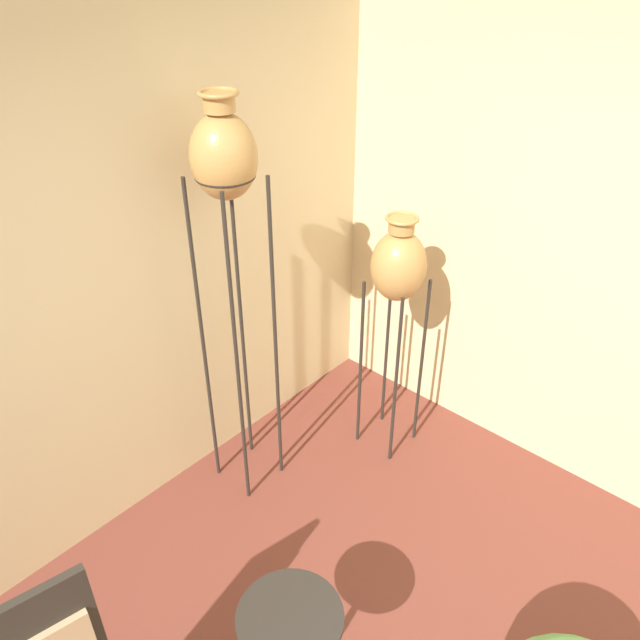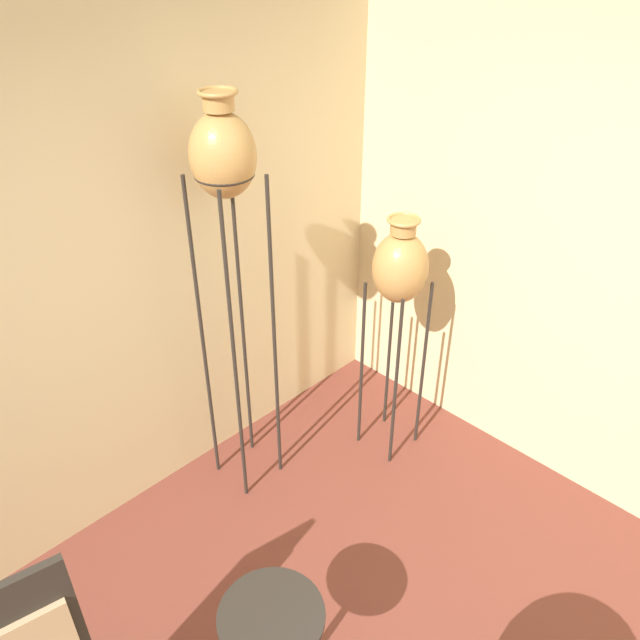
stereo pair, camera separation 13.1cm
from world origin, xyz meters
TOP-DOWN VIEW (x-y plane):
  - wall_back at (0.00, 2.05)m, footprint 8.04×0.06m
  - vase_stand_tall at (0.73, 1.72)m, footprint 0.30×0.30m
  - vase_stand_medium at (1.51, 1.29)m, footprint 0.30×0.30m

SIDE VIEW (x-z plane):
  - vase_stand_medium at x=1.51m, z-range 0.46..1.99m
  - wall_back at x=0.00m, z-range 0.00..2.70m
  - vase_stand_tall at x=0.73m, z-range 0.76..2.97m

